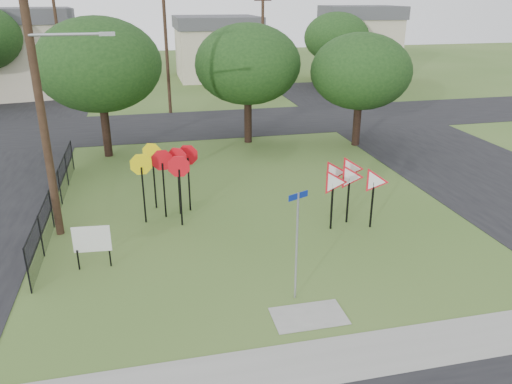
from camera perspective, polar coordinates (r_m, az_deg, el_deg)
ground at (r=16.02m, az=3.30°, el=-9.13°), size 140.00×140.00×0.00m
sidewalk at (r=12.78m, az=8.75°, el=-18.43°), size 30.00×1.60×0.02m
street_right at (r=29.31m, az=20.81°, el=3.97°), size 8.00×50.00×0.02m
street_far at (r=34.42m, az=-5.94°, el=7.74°), size 60.00×8.00×0.02m
curb_pad at (r=14.10m, az=6.05°, el=-13.93°), size 2.00×1.20×0.02m
street_name_sign at (r=13.90m, az=4.68°, el=-5.51°), size 0.62×0.30×3.27m
stop_sign_cluster at (r=19.42m, az=-10.13°, el=2.80°), size 2.64×2.21×2.78m
yield_sign_cluster at (r=19.04m, az=10.46°, el=1.50°), size 2.47×1.99×2.38m
info_board at (r=16.60m, az=-18.25°, el=-5.29°), size 1.17×0.13×1.46m
utility_pole_main at (r=18.25m, az=-23.46°, el=10.50°), size 3.55×0.33×10.00m
far_pole_a at (r=37.43m, az=-10.19°, el=15.78°), size 1.40×0.24×9.00m
far_pole_b at (r=42.56m, az=0.76°, el=16.42°), size 1.40×0.24×8.50m
far_pole_c at (r=43.77m, az=-21.56°, el=15.47°), size 1.40×0.24×9.00m
fence_run at (r=21.13m, az=-21.92°, el=-0.53°), size 0.05×11.55×1.50m
house_left at (r=48.48m, az=-25.58°, el=14.21°), size 10.58×8.88×7.20m
house_mid at (r=54.03m, az=-4.50°, el=16.18°), size 8.40×8.40×6.20m
house_right at (r=54.07m, az=11.64°, el=16.36°), size 8.30×8.30×7.20m
tree_near_left at (r=27.48m, az=-17.54°, el=13.68°), size 6.40×6.40×7.27m
tree_near_mid at (r=29.05m, az=-0.96°, el=14.39°), size 6.00×6.00×6.80m
tree_near_right at (r=29.07m, az=11.88°, el=13.33°), size 5.60×5.60×6.33m
tree_far_right at (r=48.77m, az=9.20°, el=17.05°), size 6.00×6.00×6.80m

